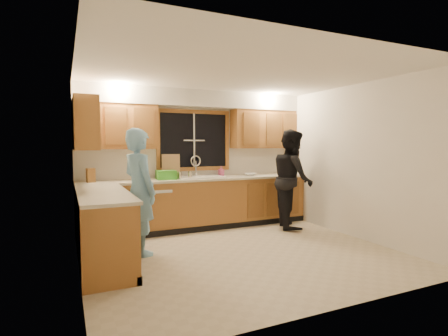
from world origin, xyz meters
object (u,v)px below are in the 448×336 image
Objects in this scene: stove at (108,239)px; woman at (292,179)px; sink at (199,181)px; bowl at (250,175)px; knife_block at (91,175)px; dishwasher at (154,209)px; man at (139,192)px; soap_bottle at (221,171)px; dish_crate at (166,175)px.

stove is 0.50× the size of woman.
bowl is at bearing -4.07° from sink.
stove is at bearing -101.53° from knife_block.
dishwasher is 1.23m from man.
man is 2.88m from woman.
knife_block is at bearing 91.51° from stove.
soap_bottle is at bearing 40.95° from stove.
man is 9.16× the size of soap_bottle.
knife_block reaches higher than bowl.
soap_bottle is at bearing 8.32° from dishwasher.
sink is 1.86m from knife_block.
man is at bearing -75.85° from knife_block.
soap_bottle is (-1.05, 0.85, 0.12)m from woman.
soap_bottle is at bearing 19.73° from sink.
man is 7.88× the size of bowl.
soap_bottle is at bearing -9.02° from knife_block.
stove is 1.01m from man.
man is 1.26m from dish_crate.
man is 0.97× the size of woman.
soap_bottle is (0.52, 0.19, 0.15)m from sink.
stove is at bearing -122.93° from dish_crate.
knife_block is at bearing 178.08° from dishwasher.
woman reaches higher than bowl.
woman is at bearing 19.04° from stove.
woman reaches higher than sink.
stove is (-0.95, -1.81, 0.04)m from dishwasher.
soap_bottle is 0.56m from bowl.
sink reaches higher than bowl.
stove is at bearing -148.04° from bowl.
knife_block is 1.18× the size of soap_bottle.
bowl is (2.81, 1.75, 0.50)m from stove.
sink reaches higher than stove.
man is (-0.44, -1.05, 0.47)m from dishwasher.
soap_bottle is at bearing -73.74° from man.
dishwasher is 1.18m from knife_block.
dish_crate is (-0.62, -0.01, 0.13)m from sink.
sink is 1.02m from bowl.
man is at bearing 55.97° from stove.
soap_bottle is at bearing 73.48° from woman.
woman reaches higher than knife_block.
dishwasher is at bearing 62.31° from stove.
dishwasher is 0.46× the size of woman.
woman is at bearing -23.02° from sink.
woman is at bearing -100.44° from man.
sink is at bearing 0.46° from dish_crate.
soap_bottle reaches higher than dish_crate.
stove is 1.93m from knife_block.
sink reaches higher than dish_crate.
knife_block is (-1.85, 0.02, 0.17)m from sink.
sink is 0.57m from soap_bottle.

